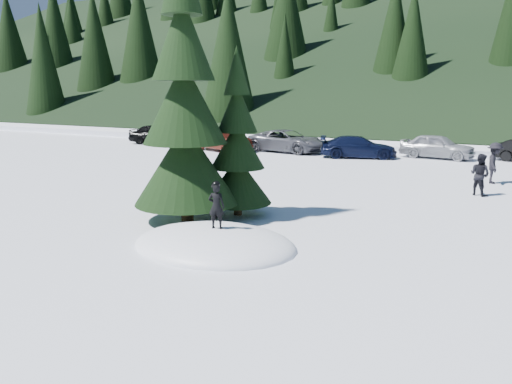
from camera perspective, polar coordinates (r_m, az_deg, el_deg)
The scene contains 13 objects.
ground at distance 13.16m, azimuth -4.76°, elevation -6.19°, with size 200.00×200.00×0.00m, color white.
snow_mound at distance 13.16m, azimuth -4.76°, elevation -6.19°, with size 4.48×3.52×0.96m, color white.
forest_hillside at distance 65.35m, azimuth 23.68°, elevation 18.09°, with size 200.00×60.00×25.00m, color black, non-canonical shape.
spruce_tall at distance 15.30m, azimuth -8.16°, elevation 8.88°, with size 3.20×3.20×8.60m.
spruce_short at distance 16.00m, azimuth -2.14°, elevation 4.73°, with size 2.20×2.20×5.37m.
child_skier at distance 12.89m, azimuth -4.54°, elevation -1.64°, with size 0.43×0.28×1.18m, color black.
adult_0 at distance 21.08m, azimuth 24.20°, elevation 1.82°, with size 0.79×0.61×1.62m, color black.
adult_2 at distance 24.04m, azimuth 25.59°, elevation 3.00°, with size 1.16×0.67×1.80m, color black.
car_0 at distance 38.76m, azimuth -11.11°, elevation 6.52°, with size 1.77×4.40×1.50m, color black.
car_1 at distance 33.60m, azimuth -3.95°, elevation 5.97°, with size 1.60×4.58×1.51m, color #37100A.
car_2 at distance 33.08m, azimuth 3.57°, elevation 5.84°, with size 2.42×5.24×1.46m, color #4E4F56.
car_3 at distance 30.74m, azimuth 11.62°, elevation 5.07°, with size 1.84×4.53×1.32m, color black.
car_4 at distance 31.77m, azimuth 20.01°, elevation 4.94°, with size 1.72×4.28×1.46m, color #999BA2.
Camera 1 is at (6.98, -10.42, 4.00)m, focal length 35.00 mm.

